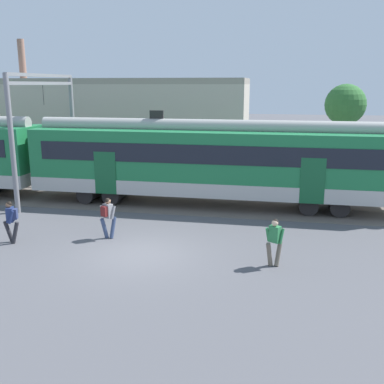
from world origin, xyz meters
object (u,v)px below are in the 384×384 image
at_px(pedestrian_navy, 11,218).
at_px(pedestrian_green, 275,239).
at_px(commuter_train, 53,156).
at_px(pedestrian_grey, 108,215).

height_order(pedestrian_navy, pedestrian_green, same).
distance_m(commuter_train, pedestrian_navy, 7.45).
bearing_deg(commuter_train, pedestrian_grey, -47.64).
bearing_deg(commuter_train, pedestrian_green, -32.14).
relative_size(pedestrian_navy, pedestrian_grey, 1.00).
xyz_separation_m(commuter_train, pedestrian_navy, (1.92, -7.09, -1.26)).
relative_size(pedestrian_grey, pedestrian_green, 1.00).
distance_m(commuter_train, pedestrian_green, 14.11).
relative_size(commuter_train, pedestrian_grey, 22.83).
xyz_separation_m(commuter_train, pedestrian_green, (11.90, -7.48, -1.29)).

